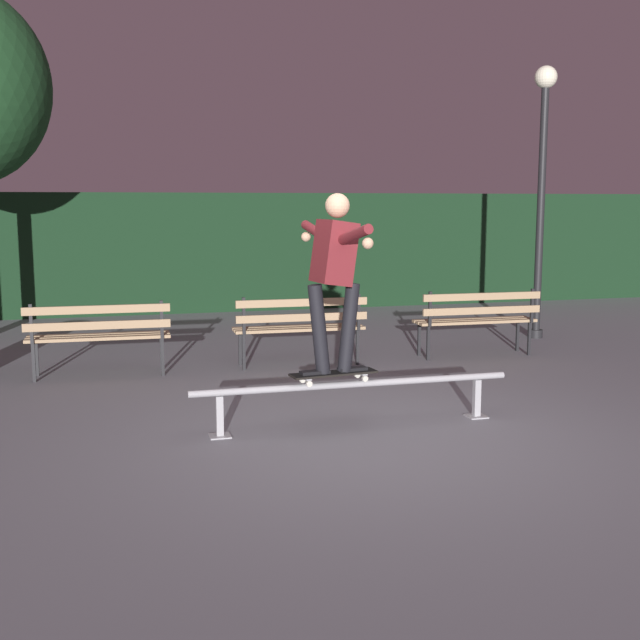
{
  "coord_description": "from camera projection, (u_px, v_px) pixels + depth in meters",
  "views": [
    {
      "loc": [
        -2.1,
        -6.25,
        1.97
      ],
      "look_at": [
        -0.09,
        1.1,
        0.85
      ],
      "focal_mm": 44.59,
      "sensor_mm": 36.0,
      "label": 1
    }
  ],
  "objects": [
    {
      "name": "skateboard",
      "position": [
        334.0,
        374.0,
        6.97
      ],
      "size": [
        0.8,
        0.3,
        0.09
      ],
      "color": "black",
      "rests_on": "grind_rail"
    },
    {
      "name": "grind_rail",
      "position": [
        354.0,
        391.0,
        7.04
      ],
      "size": [
        2.92,
        0.18,
        0.41
      ],
      "color": "#9E9EA3",
      "rests_on": "ground"
    },
    {
      "name": "park_bench_leftmost",
      "position": [
        98.0,
        331.0,
        9.01
      ],
      "size": [
        1.61,
        0.46,
        0.88
      ],
      "color": "black",
      "rests_on": "ground"
    },
    {
      "name": "park_bench_right_center",
      "position": [
        478.0,
        316.0,
        10.24
      ],
      "size": [
        1.61,
        0.46,
        0.88
      ],
      "color": "black",
      "rests_on": "ground"
    },
    {
      "name": "ground_plane",
      "position": [
        364.0,
        435.0,
        6.8
      ],
      "size": [
        90.0,
        90.0,
        0.0
      ],
      "primitive_type": "plane",
      "color": "slate"
    },
    {
      "name": "park_bench_left_center",
      "position": [
        300.0,
        323.0,
        9.62
      ],
      "size": [
        1.61,
        0.46,
        0.88
      ],
      "color": "black",
      "rests_on": "ground"
    },
    {
      "name": "hedge_backdrop",
      "position": [
        218.0,
        251.0,
        14.93
      ],
      "size": [
        24.0,
        1.2,
        2.16
      ],
      "primitive_type": "cube",
      "color": "black",
      "rests_on": "ground"
    },
    {
      "name": "lamp_post_right",
      "position": [
        542.0,
        168.0,
        11.41
      ],
      "size": [
        0.32,
        0.32,
        3.9
      ],
      "color": "black",
      "rests_on": "ground"
    },
    {
      "name": "skateboarder",
      "position": [
        334.0,
        268.0,
        6.83
      ],
      "size": [
        0.63,
        1.4,
        1.56
      ],
      "color": "black",
      "rests_on": "skateboard"
    }
  ]
}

